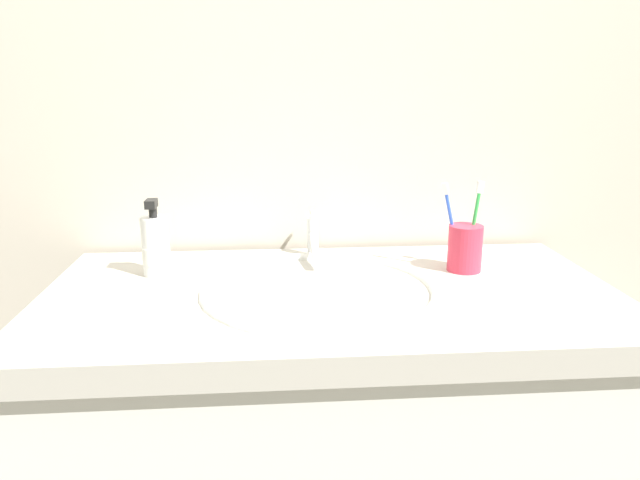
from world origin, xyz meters
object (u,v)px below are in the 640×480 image
toothbrush_cup (465,248)px  toothbrush_blue (451,220)px  toothbrush_green (475,219)px  faucet (314,241)px  soap_dispenser (156,247)px

toothbrush_cup → toothbrush_blue: size_ratio=0.54×
toothbrush_green → toothbrush_blue: bearing=172.8°
toothbrush_cup → faucet: bearing=160.4°
faucet → toothbrush_blue: bearing=-19.1°
faucet → soap_dispenser: size_ratio=1.04×
soap_dispenser → toothbrush_cup: bearing=-1.9°
toothbrush_blue → toothbrush_cup: bearing=-23.8°
faucet → toothbrush_blue: (0.27, -0.10, 0.06)m
toothbrush_cup → toothbrush_green: 0.06m
toothbrush_cup → toothbrush_blue: bearing=156.2°
toothbrush_cup → toothbrush_blue: toothbrush_blue is taller
faucet → toothbrush_green: toothbrush_green is taller
toothbrush_green → soap_dispenser: 0.65m
faucet → toothbrush_green: 0.34m
faucet → soap_dispenser: (-0.32, -0.09, 0.02)m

